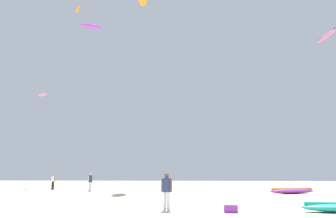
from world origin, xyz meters
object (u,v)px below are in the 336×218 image
(kite_aloft_6, at_px, (42,95))
(cooler_box, at_px, (231,209))
(kite_aloft_5, at_px, (91,26))
(kite_aloft_3, at_px, (78,9))
(kite_aloft_0, at_px, (326,36))
(person_left, at_px, (90,181))
(kite_grounded_near, at_px, (292,191))
(person_foreground, at_px, (167,189))
(person_midground, at_px, (53,180))

(kite_aloft_6, bearing_deg, cooler_box, -55.27)
(cooler_box, xyz_separation_m, kite_aloft_5, (-13.55, 24.61, 19.30))
(cooler_box, height_order, kite_aloft_5, kite_aloft_5)
(kite_aloft_3, relative_size, kite_aloft_5, 0.91)
(cooler_box, xyz_separation_m, kite_aloft_3, (-17.22, 30.29, 24.45))
(kite_aloft_3, height_order, kite_aloft_6, kite_aloft_3)
(kite_aloft_0, bearing_deg, kite_aloft_6, 157.08)
(cooler_box, distance_m, kite_aloft_0, 26.26)
(cooler_box, distance_m, kite_aloft_6, 41.76)
(person_left, distance_m, kite_aloft_3, 28.46)
(kite_grounded_near, relative_size, cooler_box, 7.14)
(cooler_box, xyz_separation_m, kite_aloft_6, (-22.69, 32.73, 12.57))
(cooler_box, height_order, kite_aloft_3, kite_aloft_3)
(person_foreground, xyz_separation_m, person_midground, (-12.29, 18.38, -0.05))
(person_left, distance_m, kite_grounded_near, 17.16)
(person_foreground, bearing_deg, kite_grounded_near, -12.16)
(person_midground, relative_size, kite_grounded_near, 0.39)
(cooler_box, height_order, kite_aloft_6, kite_aloft_6)
(person_midground, height_order, kite_grounded_near, person_midground)
(kite_aloft_5, height_order, kite_aloft_6, kite_aloft_5)
(kite_aloft_5, bearing_deg, person_midground, -104.76)
(person_foreground, bearing_deg, cooler_box, -78.03)
(person_foreground, xyz_separation_m, kite_grounded_near, (9.19, 12.92, -0.74))
(kite_aloft_5, bearing_deg, kite_aloft_3, 122.87)
(cooler_box, bearing_deg, kite_aloft_5, 118.83)
(kite_grounded_near, relative_size, kite_aloft_6, 1.92)
(person_midground, relative_size, kite_aloft_6, 0.75)
(person_left, xyz_separation_m, cooler_box, (10.52, -15.98, -0.78))
(kite_grounded_near, height_order, cooler_box, kite_grounded_near)
(person_left, bearing_deg, kite_aloft_6, -18.40)
(kite_grounded_near, xyz_separation_m, kite_aloft_0, (5.59, 4.58, 14.74))
(kite_grounded_near, bearing_deg, kite_aloft_5, 150.86)
(person_left, bearing_deg, kite_aloft_0, -139.18)
(kite_aloft_3, distance_m, kite_aloft_5, 8.51)
(person_foreground, xyz_separation_m, person_left, (-7.77, 15.43, -0.02))
(kite_aloft_0, bearing_deg, kite_aloft_3, 157.28)
(person_midground, xyz_separation_m, kite_aloft_3, (-2.18, 11.36, 23.70))
(kite_aloft_5, bearing_deg, kite_aloft_6, 138.39)
(person_foreground, distance_m, kite_aloft_3, 40.66)
(person_midground, bearing_deg, kite_aloft_0, -71.86)
(cooler_box, bearing_deg, kite_aloft_3, 119.62)
(person_left, bearing_deg, cooler_box, 158.94)
(person_midground, bearing_deg, person_left, -103.09)
(person_foreground, relative_size, person_left, 1.02)
(cooler_box, relative_size, kite_aloft_3, 0.23)
(kite_aloft_0, bearing_deg, kite_aloft_5, 165.61)
(person_foreground, distance_m, person_midground, 22.11)
(kite_grounded_near, distance_m, kite_aloft_6, 37.09)
(kite_grounded_near, height_order, kite_aloft_6, kite_aloft_6)
(kite_aloft_3, height_order, kite_aloft_5, kite_aloft_3)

